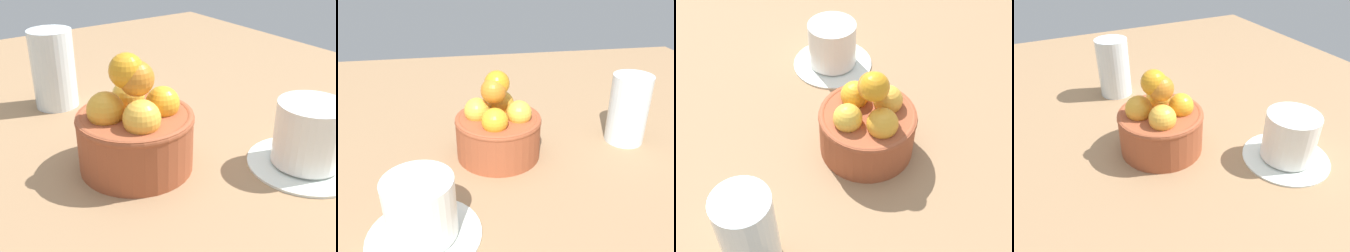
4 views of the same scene
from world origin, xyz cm
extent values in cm
cube|color=#997551|center=(0.00, 0.00, -2.50)|extent=(131.99, 116.69, 5.00)
cylinder|color=#9E4C2D|center=(0.00, 0.00, 3.30)|extent=(13.09, 13.09, 6.60)
torus|color=#9E4C2D|center=(0.00, 0.00, 6.20)|extent=(13.29, 13.29, 1.00)
sphere|color=#F2B13D|center=(3.06, -0.94, 7.53)|extent=(4.05, 4.05, 4.05)
sphere|color=gold|center=(0.94, 3.06, 7.53)|extent=(3.88, 3.88, 3.88)
sphere|color=yellow|center=(-3.06, 0.94, 7.53)|extent=(3.86, 3.86, 3.86)
sphere|color=gold|center=(-0.94, -3.06, 7.53)|extent=(4.13, 4.13, 4.13)
sphere|color=orange|center=(0.63, 0.30, 11.00)|extent=(3.84, 3.84, 3.84)
sphere|color=orange|center=(-0.49, -0.81, 11.82)|extent=(3.83, 3.83, 3.83)
cylinder|color=white|center=(11.11, 16.18, 0.30)|extent=(13.24, 13.24, 0.60)
cylinder|color=white|center=(11.11, 16.18, 4.25)|extent=(7.87, 7.87, 7.30)
cylinder|color=silver|center=(-22.01, -1.02, 5.84)|extent=(6.41, 6.41, 11.68)
camera|label=1|loc=(36.54, -20.79, 26.28)|focal=44.88mm
camera|label=2|loc=(6.91, 46.99, 29.57)|focal=36.96mm
camera|label=3|loc=(-35.39, -25.99, 49.62)|focal=49.58mm
camera|label=4|loc=(38.67, -15.37, 31.50)|focal=33.94mm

